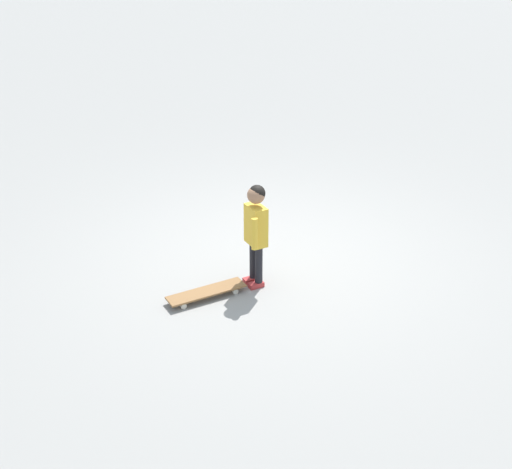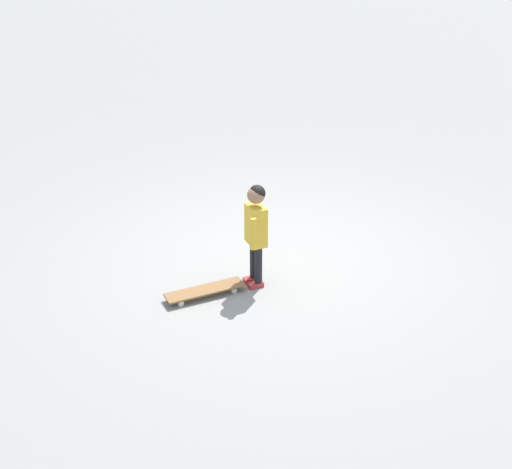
% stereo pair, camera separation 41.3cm
% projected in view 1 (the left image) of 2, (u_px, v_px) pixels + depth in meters
% --- Properties ---
extents(ground_plane, '(50.00, 50.00, 0.00)m').
position_uv_depth(ground_plane, '(272.00, 256.00, 7.82)').
color(ground_plane, gray).
extents(child_person, '(0.37, 0.28, 1.06)m').
position_uv_depth(child_person, '(256.00, 225.00, 7.00)').
color(child_person, black).
rests_on(child_person, ground).
extents(skateboard, '(0.76, 0.59, 0.07)m').
position_uv_depth(skateboard, '(206.00, 292.00, 7.04)').
color(skateboard, olive).
rests_on(skateboard, ground).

